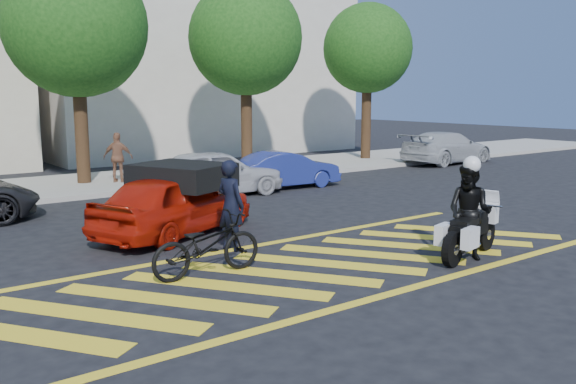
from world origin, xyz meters
TOP-DOWN VIEW (x-y plane):
  - ground at (0.00, 0.00)m, footprint 90.00×90.00m
  - sidewalk at (0.00, 12.00)m, footprint 60.00×5.00m
  - crosswalk at (-0.04, 0.00)m, footprint 12.33×4.00m
  - building_right at (9.00, 21.00)m, footprint 16.00×8.00m
  - tree_center at (0.13, 12.06)m, footprint 4.60×4.60m
  - tree_right at (6.63, 12.06)m, footprint 4.40×4.40m
  - tree_far_right at (13.13, 12.06)m, footprint 4.00×4.00m
  - officer_bike at (-0.39, 1.94)m, footprint 0.57×0.74m
  - bicycle at (-1.64, 0.69)m, footprint 2.06×0.74m
  - police_motorcycle at (2.90, -1.33)m, footprint 2.16×0.94m
  - officer_moto at (2.88, -1.32)m, footprint 0.88×1.02m
  - red_convertible at (-0.70, 3.81)m, footprint 4.47×3.23m
  - parked_mid_right at (2.63, 7.80)m, footprint 4.33×2.01m
  - parked_right at (5.30, 7.80)m, footprint 3.78×1.59m
  - parked_far_right at (15.30, 9.20)m, footprint 5.00×2.28m
  - pedestrian_right at (0.97, 11.39)m, footprint 1.03×0.91m

SIDE VIEW (x-z plane):
  - ground at x=0.00m, z-range 0.00..0.00m
  - crosswalk at x=-0.04m, z-range 0.00..0.01m
  - sidewalk at x=0.00m, z-range 0.00..0.15m
  - police_motorcycle at x=2.90m, z-range 0.04..1.01m
  - bicycle at x=-1.64m, z-range 0.00..1.08m
  - parked_right at x=5.30m, z-range 0.00..1.21m
  - red_convertible at x=-0.70m, z-range 0.00..1.42m
  - parked_far_right at x=15.30m, z-range 0.00..1.42m
  - parked_mid_right at x=2.63m, z-range 0.00..1.44m
  - officer_moto at x=2.88m, z-range 0.00..1.81m
  - officer_bike at x=-0.39m, z-range 0.00..1.82m
  - pedestrian_right at x=0.97m, z-range 0.15..1.82m
  - tree_far_right at x=13.13m, z-range 1.39..8.49m
  - tree_right at x=6.63m, z-range 1.34..8.75m
  - tree_center at x=0.13m, z-range 1.31..8.88m
  - building_right at x=9.00m, z-range 0.00..11.00m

